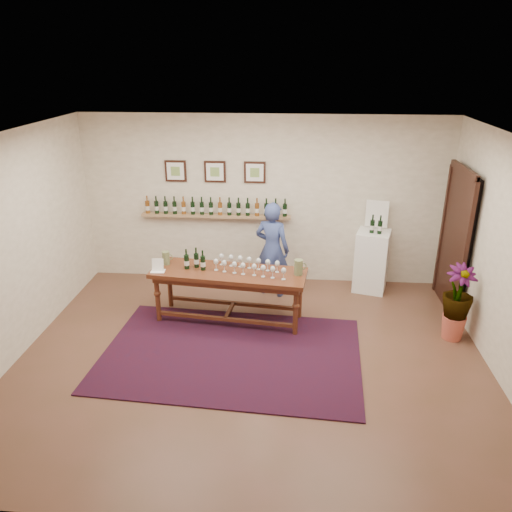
# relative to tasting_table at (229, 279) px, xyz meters

# --- Properties ---
(ground) EXTENTS (6.00, 6.00, 0.00)m
(ground) POSITION_rel_tasting_table_xyz_m (0.41, -0.98, -0.67)
(ground) COLOR brown
(ground) RESTS_ON ground
(room_shell) EXTENTS (6.00, 6.00, 6.00)m
(room_shell) POSITION_rel_tasting_table_xyz_m (2.52, 0.88, 0.45)
(room_shell) COLOR #F1E4CD
(room_shell) RESTS_ON ground
(rug) EXTENTS (3.47, 2.43, 0.02)m
(rug) POSITION_rel_tasting_table_xyz_m (0.14, -0.92, -0.66)
(rug) COLOR #490D15
(rug) RESTS_ON ground
(tasting_table) EXTENTS (2.27, 0.95, 0.78)m
(tasting_table) POSITION_rel_tasting_table_xyz_m (0.00, 0.00, 0.00)
(tasting_table) COLOR #482112
(tasting_table) RESTS_ON ground
(table_glasses) EXTENTS (1.35, 0.62, 0.18)m
(table_glasses) POSITION_rel_tasting_table_xyz_m (0.26, 0.02, 0.21)
(table_glasses) COLOR silver
(table_glasses) RESTS_ON tasting_table
(table_bottles) EXTENTS (0.30, 0.19, 0.30)m
(table_bottles) POSITION_rel_tasting_table_xyz_m (-0.48, 0.07, 0.27)
(table_bottles) COLOR black
(table_bottles) RESTS_ON tasting_table
(pitcher_left) EXTENTS (0.14, 0.14, 0.20)m
(pitcher_left) POSITION_rel_tasting_table_xyz_m (-0.95, 0.18, 0.22)
(pitcher_left) COLOR #687146
(pitcher_left) RESTS_ON tasting_table
(pitcher_right) EXTENTS (0.15, 0.15, 0.22)m
(pitcher_right) POSITION_rel_tasting_table_xyz_m (0.99, -0.05, 0.23)
(pitcher_right) COLOR #687146
(pitcher_right) RESTS_ON tasting_table
(menu_card) EXTENTS (0.21, 0.15, 0.18)m
(menu_card) POSITION_rel_tasting_table_xyz_m (-1.00, -0.07, 0.21)
(menu_card) COLOR white
(menu_card) RESTS_ON tasting_table
(display_pedestal) EXTENTS (0.62, 0.62, 1.01)m
(display_pedestal) POSITION_rel_tasting_table_xyz_m (2.20, 1.22, -0.16)
(display_pedestal) COLOR white
(display_pedestal) RESTS_ON ground
(pedestal_bottles) EXTENTS (0.34, 0.17, 0.33)m
(pedestal_bottles) POSITION_rel_tasting_table_xyz_m (2.21, 1.15, 0.51)
(pedestal_bottles) COLOR black
(pedestal_bottles) RESTS_ON display_pedestal
(info_sign) EXTENTS (0.35, 0.11, 0.49)m
(info_sign) POSITION_rel_tasting_table_xyz_m (2.24, 1.39, 0.59)
(info_sign) COLOR white
(info_sign) RESTS_ON display_pedestal
(potted_plant) EXTENTS (0.57, 0.57, 0.93)m
(potted_plant) POSITION_rel_tasting_table_xyz_m (3.13, -0.28, -0.12)
(potted_plant) COLOR #BE523F
(potted_plant) RESTS_ON ground
(person) EXTENTS (0.66, 0.54, 1.55)m
(person) POSITION_rel_tasting_table_xyz_m (0.58, 0.92, 0.11)
(person) COLOR #384784
(person) RESTS_ON ground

